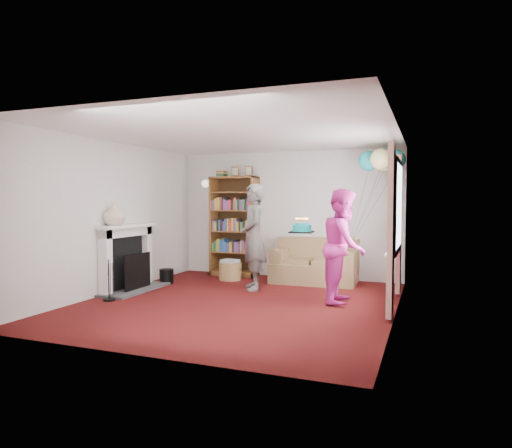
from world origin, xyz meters
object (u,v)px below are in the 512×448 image
at_px(birthday_cake, 302,228).
at_px(bookcase, 235,227).
at_px(sofa, 315,266).
at_px(person_striped, 253,237).
at_px(person_magenta, 344,246).

bearing_deg(birthday_cake, bookcase, 136.64).
distance_m(sofa, birthday_cake, 1.75).
bearing_deg(person_striped, bookcase, -174.66).
xyz_separation_m(bookcase, sofa, (1.73, -0.24, -0.67)).
xyz_separation_m(sofa, person_magenta, (0.80, -1.47, 0.54)).
relative_size(bookcase, birthday_cake, 6.34).
height_order(sofa, birthday_cake, birthday_cake).
xyz_separation_m(person_striped, birthday_cake, (0.99, -0.51, 0.20)).
distance_m(bookcase, birthday_cake, 2.61).
bearing_deg(person_magenta, person_striped, 73.22).
bearing_deg(birthday_cake, sofa, 96.06).
distance_m(sofa, person_striped, 1.46).
relative_size(sofa, birthday_cake, 4.42).
distance_m(bookcase, person_magenta, 3.05).
height_order(person_striped, birthday_cake, person_striped).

